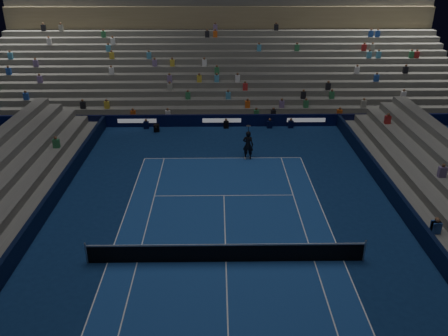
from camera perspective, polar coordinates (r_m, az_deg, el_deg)
ground at (r=21.47m, az=0.24°, el=-11.72°), size 90.00×90.00×0.00m
court_surface at (r=21.47m, az=0.24°, el=-11.70°), size 10.97×23.77×0.01m
sponsor_barrier_far at (r=37.76m, az=-0.28°, el=6.01°), size 44.00×0.25×1.00m
sponsor_barrier_east at (r=23.43m, az=25.05°, el=-9.45°), size 0.25×37.00×1.00m
sponsor_barrier_west at (r=23.15m, az=-24.92°, el=-9.87°), size 0.25×37.00×1.00m
grandstand_main at (r=46.07m, az=-0.42°, el=13.24°), size 44.00×15.20×11.20m
tennis_net at (r=21.17m, az=0.25°, el=-10.62°), size 12.90×0.10×1.10m
tennis_player at (r=31.39m, az=3.04°, el=2.91°), size 0.85×0.67×2.04m
broadcast_camera at (r=37.06m, az=-8.49°, el=5.02°), size 0.46×0.89×0.57m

